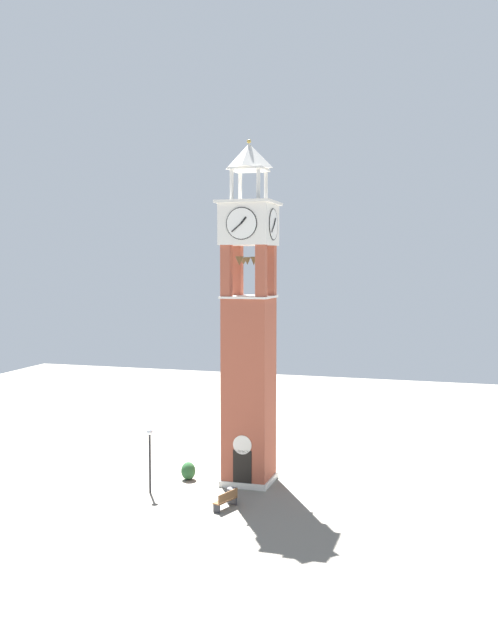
# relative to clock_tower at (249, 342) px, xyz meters

# --- Properties ---
(ground) EXTENTS (80.00, 80.00, 0.00)m
(ground) POSITION_rel_clock_tower_xyz_m (0.00, 0.00, -8.33)
(ground) COLOR gray
(clock_tower) EXTENTS (3.21, 3.21, 19.87)m
(clock_tower) POSITION_rel_clock_tower_xyz_m (0.00, 0.00, 0.00)
(clock_tower) COLOR #9E4C38
(clock_tower) RESTS_ON ground
(park_bench) EXTENTS (0.93, 1.66, 0.95)m
(park_bench) POSITION_rel_clock_tower_xyz_m (0.18, -4.72, -7.84)
(park_bench) COLOR brown
(park_bench) RESTS_ON ground
(lamp_post) EXTENTS (0.36, 0.36, 3.67)m
(lamp_post) POSITION_rel_clock_tower_xyz_m (-4.72, -3.52, -5.76)
(lamp_post) COLOR black
(lamp_post) RESTS_ON ground
(trash_bin) EXTENTS (0.52, 0.52, 0.80)m
(trash_bin) POSITION_rel_clock_tower_xyz_m (0.16, -3.71, -7.93)
(trash_bin) COLOR #4C4C51
(trash_bin) RESTS_ON ground
(shrub_near_entry) EXTENTS (0.85, 0.85, 1.06)m
(shrub_near_entry) POSITION_rel_clock_tower_xyz_m (-3.59, -0.60, -7.79)
(shrub_near_entry) COLOR #28562D
(shrub_near_entry) RESTS_ON ground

